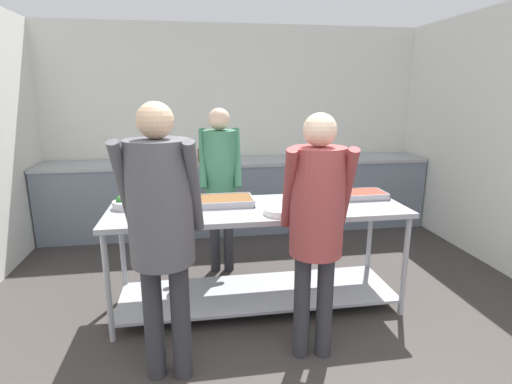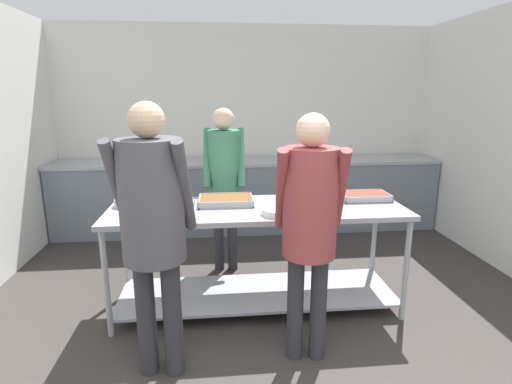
# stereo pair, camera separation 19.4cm
# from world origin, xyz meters

# --- Properties ---
(wall_rear) EXTENTS (5.09, 0.06, 2.65)m
(wall_rear) POSITION_xyz_m (0.00, 4.33, 1.32)
(wall_rear) COLOR silver
(wall_rear) RESTS_ON ground_plane
(back_counter) EXTENTS (4.93, 0.65, 0.93)m
(back_counter) POSITION_xyz_m (-0.00, 3.96, 0.47)
(back_counter) COLOR slate
(back_counter) RESTS_ON ground_plane
(serving_counter) EXTENTS (2.39, 0.76, 0.89)m
(serving_counter) POSITION_xyz_m (-0.09, 1.95, 0.60)
(serving_counter) COLOR #9EA0A8
(serving_counter) RESTS_ON ground_plane
(broccoli_bowl) EXTENTS (0.22, 0.22, 0.10)m
(broccoli_bowl) POSITION_xyz_m (-1.14, 2.08, 0.93)
(broccoli_bowl) COLOR #B2B2B7
(broccoli_bowl) RESTS_ON serving_counter
(serving_tray_roast) EXTENTS (0.40, 0.30, 0.05)m
(serving_tray_roast) POSITION_xyz_m (-0.80, 1.91, 0.91)
(serving_tray_roast) COLOR #9EA0A8
(serving_tray_roast) RESTS_ON serving_counter
(serving_tray_vegetables) EXTENTS (0.45, 0.32, 0.05)m
(serving_tray_vegetables) POSITION_xyz_m (-0.34, 2.08, 0.91)
(serving_tray_vegetables) COLOR #9EA0A8
(serving_tray_vegetables) RESTS_ON serving_counter
(plate_stack) EXTENTS (0.27, 0.27, 0.05)m
(plate_stack) POSITION_xyz_m (0.06, 1.73, 0.91)
(plate_stack) COLOR white
(plate_stack) RESTS_ON serving_counter
(sauce_pan) EXTENTS (0.39, 0.25, 0.07)m
(sauce_pan) POSITION_xyz_m (0.43, 2.10, 0.93)
(sauce_pan) COLOR #9EA0A8
(sauce_pan) RESTS_ON serving_counter
(serving_tray_greens) EXTENTS (0.41, 0.28, 0.05)m
(serving_tray_greens) POSITION_xyz_m (0.86, 2.09, 0.91)
(serving_tray_greens) COLOR #9EA0A8
(serving_tray_greens) RESTS_ON serving_counter
(guest_serving_left) EXTENTS (0.47, 0.37, 1.68)m
(guest_serving_left) POSITION_xyz_m (0.18, 1.23, 1.04)
(guest_serving_left) COLOR #2D2D33
(guest_serving_left) RESTS_ON ground_plane
(guest_serving_right) EXTENTS (0.51, 0.39, 1.75)m
(guest_serving_right) POSITION_xyz_m (-0.80, 1.17, 1.08)
(guest_serving_right) COLOR #2D2D33
(guest_serving_right) RESTS_ON ground_plane
(cook_behind_counter) EXTENTS (0.41, 0.33, 1.65)m
(cook_behind_counter) POSITION_xyz_m (-0.34, 2.70, 1.03)
(cook_behind_counter) COLOR #2D2D33
(cook_behind_counter) RESTS_ON ground_plane
(water_bottle) EXTENTS (0.06, 0.06, 0.24)m
(water_bottle) POSITION_xyz_m (-0.50, 3.91, 1.04)
(water_bottle) COLOR brown
(water_bottle) RESTS_ON back_counter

